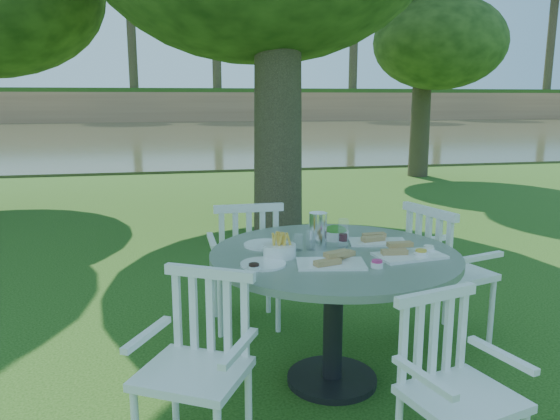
{
  "coord_description": "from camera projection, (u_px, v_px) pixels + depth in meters",
  "views": [
    {
      "loc": [
        -0.89,
        -4.07,
        1.74
      ],
      "look_at": [
        0.0,
        0.2,
        0.85
      ],
      "focal_mm": 35.0,
      "sensor_mm": 36.0,
      "label": 1
    }
  ],
  "objects": [
    {
      "name": "table",
      "position": [
        334.0,
        276.0,
        3.28
      ],
      "size": [
        1.49,
        1.49,
        0.84
      ],
      "color": "black",
      "rests_on": "ground"
    },
    {
      "name": "chair_nw",
      "position": [
        247.0,
        256.0,
        4.09
      ],
      "size": [
        0.51,
        0.47,
        1.0
      ],
      "rotation": [
        0.0,
        0.0,
        -3.14
      ],
      "color": "white",
      "rests_on": "ground"
    },
    {
      "name": "far_bank",
      "position": [
        177.0,
        27.0,
        42.47
      ],
      "size": [
        100.0,
        18.0,
        15.2
      ],
      "color": "#A9734F",
      "rests_on": "ground"
    },
    {
      "name": "chair_sw",
      "position": [
        201.0,
        352.0,
        2.63
      ],
      "size": [
        0.63,
        0.62,
        0.93
      ],
      "rotation": [
        0.0,
        0.0,
        -0.52
      ],
      "color": "white",
      "rests_on": "ground"
    },
    {
      "name": "river",
      "position": [
        184.0,
        135.0,
        26.49
      ],
      "size": [
        100.0,
        28.0,
        0.12
      ],
      "primitive_type": "cube",
      "color": "#363821",
      "rests_on": "ground"
    },
    {
      "name": "chair_se",
      "position": [
        448.0,
        376.0,
        2.44
      ],
      "size": [
        0.54,
        0.52,
        0.89
      ],
      "rotation": [
        0.0,
        0.0,
        0.26
      ],
      "color": "white",
      "rests_on": "ground"
    },
    {
      "name": "ground",
      "position": [
        285.0,
        317.0,
        4.43
      ],
      "size": [
        140.0,
        140.0,
        0.0
      ],
      "primitive_type": "plane",
      "color": "#163C0C",
      "rests_on": "ground"
    },
    {
      "name": "chair_ne",
      "position": [
        440.0,
        264.0,
        3.85
      ],
      "size": [
        0.6,
        0.62,
        1.01
      ],
      "rotation": [
        0.0,
        0.0,
        -4.44
      ],
      "color": "white",
      "rests_on": "ground"
    },
    {
      "name": "tableware",
      "position": [
        324.0,
        245.0,
        3.26
      ],
      "size": [
        1.19,
        0.76,
        0.22
      ],
      "color": "white",
      "rests_on": "table"
    }
  ]
}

